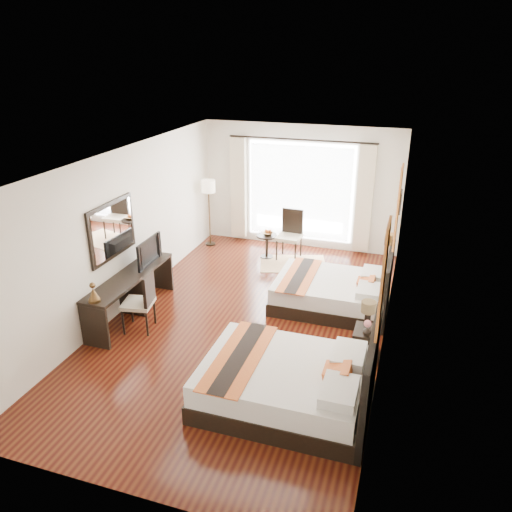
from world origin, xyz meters
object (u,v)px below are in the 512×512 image
(console_desk, at_px, (131,295))
(fruit_bowl, at_px, (268,234))
(window_chair, at_px, (289,244))
(bed_far, at_px, (334,292))
(bed_near, at_px, (290,382))
(vase, at_px, (367,328))
(nightstand, at_px, (366,343))
(desk_chair, at_px, (140,312))
(television, at_px, (145,251))
(table_lamp, at_px, (369,308))
(floor_lamp, at_px, (208,191))
(side_table, at_px, (267,246))

(console_desk, height_order, fruit_bowl, console_desk)
(window_chair, bearing_deg, bed_far, 38.40)
(bed_near, relative_size, fruit_bowl, 9.93)
(bed_near, relative_size, vase, 16.60)
(vase, xyz_separation_m, window_chair, (-2.05, 3.45, -0.24))
(nightstand, relative_size, desk_chair, 0.46)
(console_desk, distance_m, television, 0.83)
(table_lamp, xyz_separation_m, console_desk, (-4.00, -0.10, -0.37))
(desk_chair, bearing_deg, bed_near, 148.82)
(nightstand, distance_m, table_lamp, 0.53)
(bed_far, distance_m, floor_lamp, 4.06)
(console_desk, xyz_separation_m, desk_chair, (0.39, -0.38, -0.07))
(fruit_bowl, bearing_deg, vase, -53.04)
(console_desk, bearing_deg, window_chair, 59.03)
(nightstand, distance_m, vase, 0.37)
(floor_lamp, height_order, window_chair, floor_lamp)
(bed_near, distance_m, side_table, 4.91)
(table_lamp, bearing_deg, vase, -84.73)
(table_lamp, bearing_deg, console_desk, -178.56)
(fruit_bowl, bearing_deg, nightstand, -51.88)
(desk_chair, bearing_deg, floor_lamp, -95.01)
(floor_lamp, xyz_separation_m, fruit_bowl, (1.52, -0.33, -0.75))
(floor_lamp, relative_size, fruit_bowl, 7.04)
(table_lamp, xyz_separation_m, desk_chair, (-3.61, -0.48, -0.43))
(side_table, bearing_deg, bed_near, -69.59)
(vase, relative_size, console_desk, 0.06)
(floor_lamp, bearing_deg, television, -89.47)
(window_chair, bearing_deg, desk_chair, -19.87)
(bed_far, xyz_separation_m, desk_chair, (-2.91, -1.77, 0.02))
(bed_far, relative_size, desk_chair, 1.96)
(bed_far, height_order, fruit_bowl, bed_far)
(nightstand, xyz_separation_m, side_table, (-2.53, 3.19, 0.04))
(floor_lamp, xyz_separation_m, side_table, (1.50, -0.34, -1.05))
(table_lamp, bearing_deg, television, 173.55)
(television, distance_m, desk_chair, 1.21)
(side_table, height_order, window_chair, window_chair)
(side_table, bearing_deg, desk_chair, -107.22)
(nightstand, xyz_separation_m, window_chair, (-2.05, 3.30, 0.11))
(television, bearing_deg, bed_near, -123.41)
(bed_near, bearing_deg, fruit_bowl, 110.16)
(fruit_bowl, bearing_deg, side_table, -165.92)
(table_lamp, relative_size, window_chair, 0.33)
(television, bearing_deg, bed_far, -77.20)
(fruit_bowl, height_order, window_chair, window_chair)
(bed_far, xyz_separation_m, console_desk, (-3.30, -1.39, 0.09))
(table_lamp, xyz_separation_m, floor_lamp, (-4.01, 3.41, 0.57))
(bed_near, height_order, side_table, bed_near)
(window_chair, bearing_deg, bed_near, 18.11)
(table_lamp, bearing_deg, side_table, 129.23)
(bed_near, relative_size, console_desk, 1.00)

